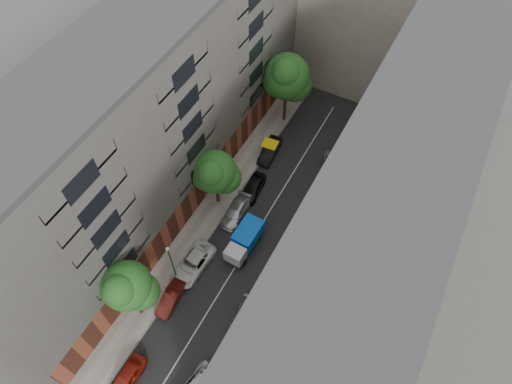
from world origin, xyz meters
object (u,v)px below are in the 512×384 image
Objects in this scene: tree_far at (287,79)px; car_left_1 at (171,298)px; car_right_1 at (243,324)px; pedestrian at (348,188)px; tree_near at (128,288)px; car_right_3 at (300,222)px; car_right_4 at (330,169)px; car_left_2 at (193,264)px; car_left_3 at (236,212)px; lamp_post at (171,260)px; car_left_0 at (127,378)px; tree_mid at (215,174)px; car_left_5 at (270,150)px; car_right_2 at (281,256)px; car_left_4 at (253,188)px; tarp_truck at (245,240)px.

car_left_1 is at bearing -87.85° from tree_far.
pedestrian is (2.80, 18.44, 0.19)m from car_right_1.
tree_far reaches higher than tree_near.
car_right_3 is 6.86m from pedestrian.
car_right_4 is at bearing 84.95° from car_right_3.
tree_far is at bearing 94.57° from car_left_2.
car_left_3 is at bearing 115.81° from car_right_1.
car_left_0 is at bearing -80.93° from lamp_post.
lamp_post is (1.05, -9.62, -1.17)m from tree_mid.
car_left_5 reaches higher than car_right_2.
car_left_4 is (0.14, 3.60, 0.06)m from car_left_3.
car_left_0 reaches higher than car_left_1.
car_left_3 is 0.91× the size of car_right_4.
car_left_5 is 18.55m from lamp_post.
car_left_0 is 28.60m from pedestrian.
tarp_truck is 1.00× the size of car_right_4.
tarp_truck is 16.15m from car_left_0.
pedestrian is at bearing -31.34° from tree_far.
tree_mid is (-9.00, 10.72, 4.34)m from car_right_1.
car_left_2 is 9.11m from tree_mid.
car_right_2 is 0.93× the size of car_right_3.
car_left_5 is at bearing 78.23° from tree_mid.
car_left_1 is at bearing -86.68° from car_left_2.
pedestrian is at bearing 60.84° from car_right_3.
car_right_1 is 1.01× the size of car_right_4.
car_left_1 is 11.22m from car_left_3.
tree_far reaches higher than car_right_1.
car_left_4 is 18.02m from tree_near.
pedestrian is at bearing 33.21° from tree_mid.
pedestrian reaches higher than car_left_0.
car_right_4 is at bearing 83.03° from car_right_1.
car_left_1 is 0.77× the size of car_right_4.
tree_mid is at bearing 123.06° from car_right_1.
tree_mid is (-2.60, -3.04, 4.36)m from car_left_4.
car_left_2 is at bearing -87.66° from tree_far.
car_left_4 is at bearing 107.97° from car_right_1.
car_right_3 is (7.20, 9.27, -0.07)m from car_left_2.
car_right_2 is 4.43m from car_right_3.
car_left_0 is 0.95× the size of car_left_5.
car_right_1 is at bearing 20.69° from tree_near.
tree_far reaches higher than car_left_0.
car_left_2 is at bearing 74.94° from tree_near.
tree_near is (-2.34, -13.52, 5.13)m from car_left_3.
car_right_3 is at bearing 85.54° from car_right_2.
car_left_2 is at bearing -121.37° from car_right_4.
pedestrian is at bearing 58.20° from lamp_post.
car_left_2 is 0.71× the size of tree_mid.
lamp_post is (-7.95, -19.06, 3.21)m from car_right_4.
car_left_5 reaches higher than car_left_3.
car_left_3 is 6.85m from car_right_3.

